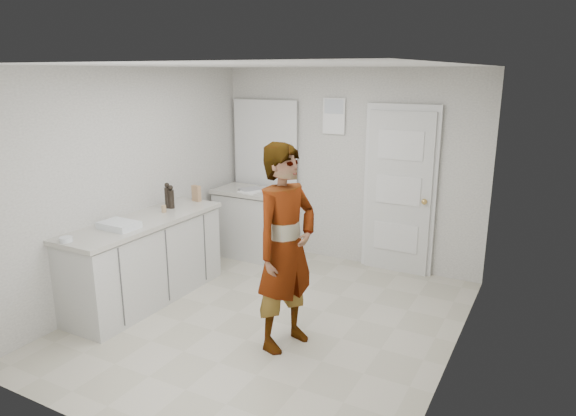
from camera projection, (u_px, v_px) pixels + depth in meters
The scene contains 12 objects.
ground at pixel (270, 320), 5.21m from camera, with size 4.00×4.00×0.00m, color #AEA892.
room_shell at pixel (334, 184), 6.68m from camera, with size 4.00×4.00×4.00m.
main_counter at pixel (146, 263), 5.59m from camera, with size 0.64×1.96×0.93m.
side_counter at pixel (248, 224), 6.99m from camera, with size 0.84×0.61×0.93m.
person at pixel (286, 248), 4.54m from camera, with size 0.68×0.45×1.87m, color silver.
cake_mix_box at pixel (196, 193), 6.20m from camera, with size 0.12×0.05×0.19m, color #A67853.
spice_jar at pixel (164, 209), 5.72m from camera, with size 0.05×0.05×0.08m, color tan.
oil_cruet_a at pixel (171, 197), 5.87m from camera, with size 0.07×0.07×0.27m.
oil_cruet_b at pixel (168, 196), 5.88m from camera, with size 0.07×0.07×0.30m.
baking_dish at pixel (119, 225), 5.14m from camera, with size 0.38×0.27×0.07m.
egg_bowl at pixel (66, 239), 4.73m from camera, with size 0.12×0.12×0.04m.
papers at pixel (253, 191), 6.73m from camera, with size 0.25×0.32×0.01m, color white.
Camera 1 is at (2.41, -4.08, 2.45)m, focal length 32.00 mm.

